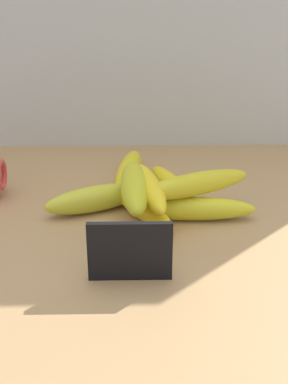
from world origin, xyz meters
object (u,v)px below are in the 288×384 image
object	(u,v)px
banana_1	(191,209)
banana_2	(128,173)
banana_4	(140,206)
banana_5	(194,184)
banana_3	(95,199)
chalkboard_sign	(130,253)
banana_6	(149,188)
banana_7	(135,187)
banana_0	(173,188)

from	to	relation	value
banana_1	banana_2	bearing A→B (deg)	125.71
banana_4	banana_5	size ratio (longest dim) A/B	0.92
banana_3	banana_4	size ratio (longest dim) A/B	0.96
chalkboard_sign	banana_4	bearing A→B (deg)	84.81
banana_5	banana_6	world-z (taller)	banana_5
banana_2	banana_3	distance (cm)	11.86
banana_1	banana_5	xyz separation A→B (cm)	(0.50, 1.11, 3.72)
banana_2	banana_5	xyz separation A→B (cm)	(10.50, -12.81, 3.59)
banana_3	banana_7	xyz separation A→B (cm)	(6.42, -2.97, 3.47)
banana_0	banana_6	world-z (taller)	banana_6
banana_1	banana_2	xyz separation A→B (cm)	(-10.00, 13.92, 0.13)
banana_4	banana_5	xyz separation A→B (cm)	(8.51, -0.08, 3.88)
banana_3	banana_4	world-z (taller)	banana_3
banana_5	banana_7	distance (cm)	9.45
banana_6	banana_7	bearing A→B (deg)	-169.68
banana_6	banana_2	bearing A→B (deg)	104.38
banana_3	banana_7	distance (cm)	7.88
banana_5	banana_7	xyz separation A→B (cm)	(-9.42, -0.75, -0.01)
banana_4	banana_7	world-z (taller)	banana_7
banana_1	banana_4	size ratio (longest dim) A/B	1.15
banana_7	banana_3	bearing A→B (deg)	155.18
chalkboard_sign	banana_7	world-z (taller)	chalkboard_sign
banana_0	banana_7	size ratio (longest dim) A/B	1.01
banana_3	banana_4	bearing A→B (deg)	-16.22
chalkboard_sign	banana_6	xyz separation A→B (cm)	(2.96, 17.08, 1.41)
banana_1	banana_2	world-z (taller)	banana_2
banana_2	banana_3	xyz separation A→B (cm)	(-5.34, -10.59, 0.11)
banana_6	banana_1	bearing A→B (deg)	-6.65
banana_0	banana_1	size ratio (longest dim) A/B	0.90
banana_3	banana_6	bearing A→B (deg)	-16.34
banana_4	banana_6	xyz separation A→B (cm)	(1.37, -0.42, 3.54)
banana_0	banana_3	xyz separation A→B (cm)	(-13.04, -4.38, 0.30)
banana_3	banana_2	bearing A→B (deg)	63.22
banana_1	banana_3	distance (cm)	15.71
banana_3	banana_6	world-z (taller)	banana_6
banana_0	banana_2	size ratio (longest dim) A/B	0.93
banana_4	chalkboard_sign	bearing A→B (deg)	-95.19
chalkboard_sign	banana_7	distance (cm)	16.76
banana_2	banana_7	xyz separation A→B (cm)	(1.08, -13.56, 3.58)
chalkboard_sign	banana_4	xyz separation A→B (cm)	(1.59, 17.49, -2.13)
banana_3	banana_0	bearing A→B (deg)	18.58
banana_2	banana_5	distance (cm)	16.95
banana_0	banana_4	world-z (taller)	banana_0
banana_2	banana_5	world-z (taller)	banana_5
banana_0	banana_1	bearing A→B (deg)	-73.33
banana_2	banana_7	bearing A→B (deg)	-85.45
banana_0	banana_4	distance (cm)	8.66
banana_2	banana_7	size ratio (longest dim) A/B	1.09
banana_2	banana_6	bearing A→B (deg)	-75.62
banana_2	banana_4	bearing A→B (deg)	-81.08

